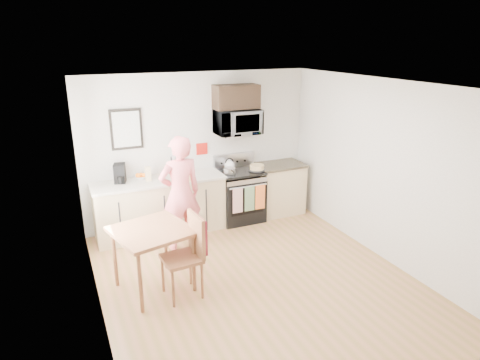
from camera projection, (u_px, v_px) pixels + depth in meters
name	position (u px, v px, depth m)	size (l,w,h in m)	color
floor	(257.00, 280.00, 5.79)	(4.60, 4.60, 0.00)	olive
back_wall	(199.00, 149.00, 7.37)	(4.00, 0.04, 2.60)	beige
front_wall	(386.00, 279.00, 3.39)	(4.00, 0.04, 2.60)	beige
left_wall	(92.00, 215.00, 4.61)	(0.04, 4.60, 2.60)	beige
right_wall	(382.00, 171.00, 6.15)	(0.04, 4.60, 2.60)	beige
ceiling	(259.00, 85.00, 4.97)	(4.00, 4.60, 0.04)	white
window	(86.00, 173.00, 5.24)	(0.06, 1.40, 1.50)	silver
cabinet_left	(160.00, 208.00, 7.07)	(2.10, 0.60, 0.90)	tan
countertop_left	(159.00, 181.00, 6.92)	(2.14, 0.64, 0.04)	beige
cabinet_right	(279.00, 189.00, 7.93)	(0.84, 0.60, 0.90)	tan
countertop_right	(279.00, 165.00, 7.79)	(0.88, 0.64, 0.04)	black
range	(240.00, 197.00, 7.61)	(0.76, 0.70, 1.16)	black
microwave	(237.00, 122.00, 7.28)	(0.76, 0.51, 0.42)	#BCBCC1
upper_cabinet	(236.00, 97.00, 7.19)	(0.76, 0.35, 0.40)	black
wall_art	(126.00, 129.00, 6.75)	(0.50, 0.04, 0.65)	black
wall_trivet	(202.00, 149.00, 7.38)	(0.20, 0.02, 0.20)	#B4170F
person	(180.00, 194.00, 6.43)	(0.65, 0.43, 1.78)	#D53A4E
dining_table	(152.00, 236.00, 5.38)	(0.95, 0.95, 0.84)	brown
chair	(192.00, 244.00, 5.31)	(0.53, 0.48, 1.06)	brown
knife_block	(173.00, 168.00, 7.16)	(0.09, 0.13, 0.21)	brown
utensil_crock	(174.00, 167.00, 7.08)	(0.12, 0.12, 0.37)	#B4170F
fruit_bowl	(141.00, 176.00, 6.95)	(0.25, 0.25, 0.10)	white
milk_carton	(148.00, 174.00, 6.84)	(0.09, 0.09, 0.23)	tan
coffee_maker	(120.00, 174.00, 6.73)	(0.22, 0.27, 0.30)	black
bread_bag	(183.00, 178.00, 6.85)	(0.26, 0.12, 0.10)	#D6BC70
cake	(257.00, 168.00, 7.44)	(0.30, 0.30, 0.10)	black
kettle	(229.00, 165.00, 7.45)	(0.17, 0.17, 0.22)	white
pot	(230.00, 171.00, 7.26)	(0.20, 0.34, 0.10)	#BCBCC1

